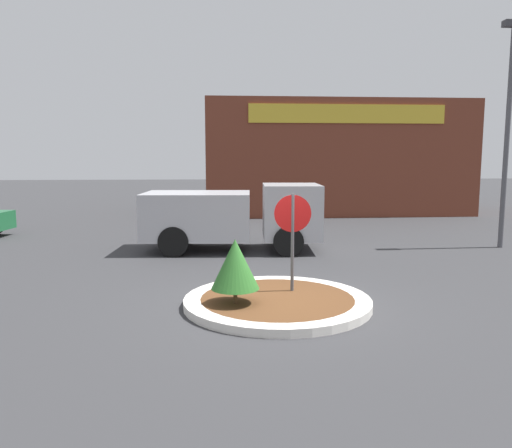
% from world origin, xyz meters
% --- Properties ---
extents(ground_plane, '(120.00, 120.00, 0.00)m').
position_xyz_m(ground_plane, '(0.00, 0.00, 0.00)').
color(ground_plane, '#38383A').
extents(traffic_island, '(3.78, 3.78, 0.17)m').
position_xyz_m(traffic_island, '(0.00, 0.00, 0.08)').
color(traffic_island, silver).
rests_on(traffic_island, ground_plane).
extents(stop_sign, '(0.78, 0.07, 2.23)m').
position_xyz_m(stop_sign, '(0.38, 0.52, 1.55)').
color(stop_sign, '#4C4C51').
rests_on(stop_sign, ground_plane).
extents(island_shrub, '(0.94, 0.94, 1.26)m').
position_xyz_m(island_shrub, '(-0.86, -0.32, 0.94)').
color(island_shrub, brown).
rests_on(island_shrub, traffic_island).
extents(utility_truck, '(5.73, 2.72, 2.13)m').
position_xyz_m(utility_truck, '(-0.72, 6.22, 1.16)').
color(utility_truck, '#B2B2B7').
rests_on(utility_truck, ground_plane).
extents(storefront_building, '(13.78, 6.07, 5.90)m').
position_xyz_m(storefront_building, '(5.13, 17.52, 2.95)').
color(storefront_building, brown).
rests_on(storefront_building, ground_plane).
extents(light_pole, '(0.70, 0.30, 7.28)m').
position_xyz_m(light_pole, '(8.22, 6.04, 4.21)').
color(light_pole, '#4C4C51').
rests_on(light_pole, ground_plane).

